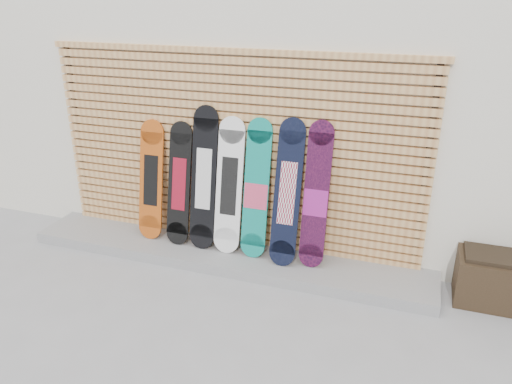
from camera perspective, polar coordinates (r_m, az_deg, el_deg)
ground at (r=5.14m, az=-4.88°, el=-11.59°), size 80.00×80.00×0.00m
building at (r=7.56m, az=9.22°, el=14.05°), size 12.00×5.00×3.60m
concrete_step at (r=5.69m, az=-3.56°, el=-7.20°), size 4.60×0.70×0.12m
slat_wall at (r=5.47m, az=-2.70°, el=4.75°), size 4.26×0.08×2.29m
snowboard_0 at (r=5.86m, az=-11.89°, el=1.31°), size 0.29×0.30×1.37m
snowboard_1 at (r=5.68m, az=-8.76°, el=0.90°), size 0.27×0.32×1.38m
snowboard_2 at (r=5.51m, az=-5.99°, el=1.50°), size 0.29×0.32×1.59m
snowboard_3 at (r=5.42m, az=-3.07°, el=0.66°), size 0.30×0.32×1.49m
snowboard_4 at (r=5.32m, az=0.03°, el=0.20°), size 0.27×0.32×1.50m
snowboard_5 at (r=5.18m, az=3.60°, el=-0.14°), size 0.28×0.39×1.53m
snowboard_6 at (r=5.16m, az=6.88°, el=-0.52°), size 0.26×0.32×1.53m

